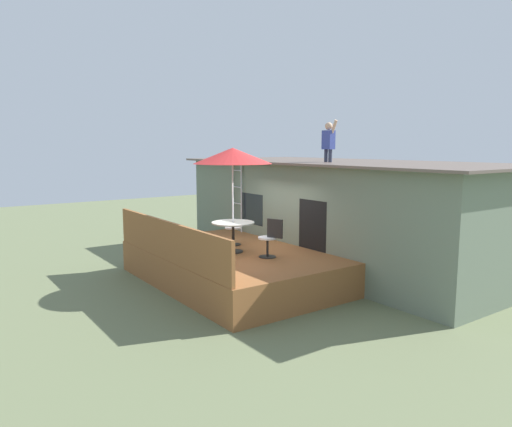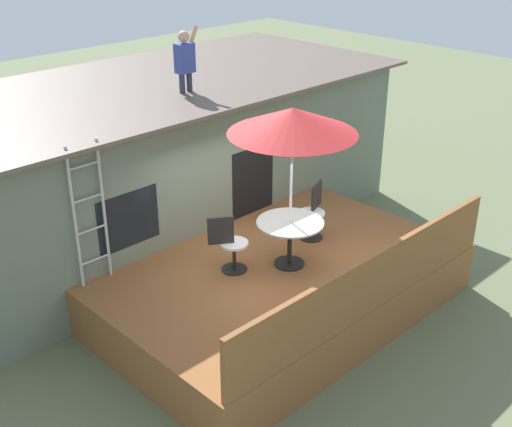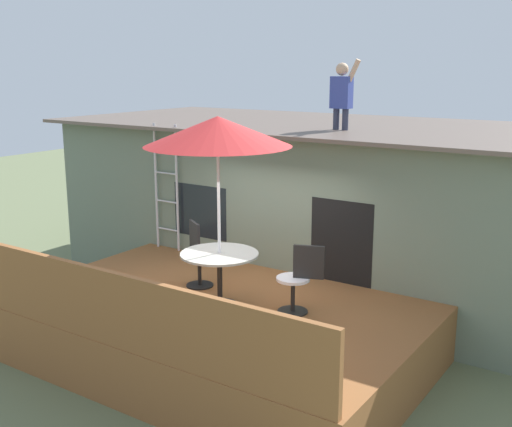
{
  "view_description": "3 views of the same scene",
  "coord_description": "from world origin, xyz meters",
  "px_view_note": "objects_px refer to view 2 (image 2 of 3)",
  "views": [
    {
      "loc": [
        9.82,
        -6.36,
        3.37
      ],
      "look_at": [
        0.28,
        0.41,
        1.73
      ],
      "focal_mm": 33.58,
      "sensor_mm": 36.0,
      "label": 1
    },
    {
      "loc": [
        -6.57,
        -6.3,
        6.03
      ],
      "look_at": [
        0.05,
        0.5,
        1.48
      ],
      "focal_mm": 46.54,
      "sensor_mm": 36.0,
      "label": 2
    },
    {
      "loc": [
        5.01,
        -6.58,
        3.96
      ],
      "look_at": [
        -0.15,
        1.11,
        1.8
      ],
      "focal_mm": 44.58,
      "sensor_mm": 36.0,
      "label": 3
    }
  ],
  "objects_px": {
    "person_figure": "(185,57)",
    "step_ladder": "(90,214)",
    "patio_table": "(290,231)",
    "patio_chair_left": "(229,244)",
    "patio_chair_right": "(313,212)",
    "patio_umbrella": "(293,121)"
  },
  "relations": [
    {
      "from": "person_figure",
      "to": "step_ladder",
      "type": "bearing_deg",
      "value": -157.77
    },
    {
      "from": "patio_table",
      "to": "patio_chair_left",
      "type": "distance_m",
      "value": 0.95
    },
    {
      "from": "step_ladder",
      "to": "patio_chair_right",
      "type": "xyz_separation_m",
      "value": [
        3.41,
        -1.31,
        -0.64
      ]
    },
    {
      "from": "patio_chair_right",
      "to": "patio_umbrella",
      "type": "bearing_deg",
      "value": 0.0
    },
    {
      "from": "patio_chair_right",
      "to": "patio_table",
      "type": "bearing_deg",
      "value": 0.0
    },
    {
      "from": "person_figure",
      "to": "patio_table",
      "type": "bearing_deg",
      "value": -96.7
    },
    {
      "from": "patio_umbrella",
      "to": "patio_chair_left",
      "type": "height_order",
      "value": "patio_umbrella"
    },
    {
      "from": "step_ladder",
      "to": "person_figure",
      "type": "xyz_separation_m",
      "value": [
        2.75,
        1.13,
        1.66
      ]
    },
    {
      "from": "step_ladder",
      "to": "patio_chair_left",
      "type": "xyz_separation_m",
      "value": [
        1.63,
        -1.18,
        -0.64
      ]
    },
    {
      "from": "person_figure",
      "to": "patio_chair_left",
      "type": "relative_size",
      "value": 1.21
    },
    {
      "from": "patio_umbrella",
      "to": "person_figure",
      "type": "bearing_deg",
      "value": 83.3
    },
    {
      "from": "patio_umbrella",
      "to": "person_figure",
      "type": "distance_m",
      "value": 2.87
    },
    {
      "from": "patio_umbrella",
      "to": "step_ladder",
      "type": "bearing_deg",
      "value": 144.99
    },
    {
      "from": "patio_table",
      "to": "step_ladder",
      "type": "bearing_deg",
      "value": 144.99
    },
    {
      "from": "person_figure",
      "to": "patio_chair_right",
      "type": "distance_m",
      "value": 3.42
    },
    {
      "from": "patio_chair_left",
      "to": "person_figure",
      "type": "bearing_deg",
      "value": 97.11
    },
    {
      "from": "patio_table",
      "to": "patio_chair_right",
      "type": "xyz_separation_m",
      "value": [
        0.99,
        0.39,
        -0.13
      ]
    },
    {
      "from": "patio_umbrella",
      "to": "step_ladder",
      "type": "distance_m",
      "value": 3.21
    },
    {
      "from": "patio_table",
      "to": "step_ladder",
      "type": "relative_size",
      "value": 0.47
    },
    {
      "from": "person_figure",
      "to": "patio_chair_right",
      "type": "relative_size",
      "value": 1.21
    },
    {
      "from": "patio_umbrella",
      "to": "step_ladder",
      "type": "relative_size",
      "value": 1.15
    },
    {
      "from": "patio_table",
      "to": "patio_chair_left",
      "type": "relative_size",
      "value": 1.13
    }
  ]
}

